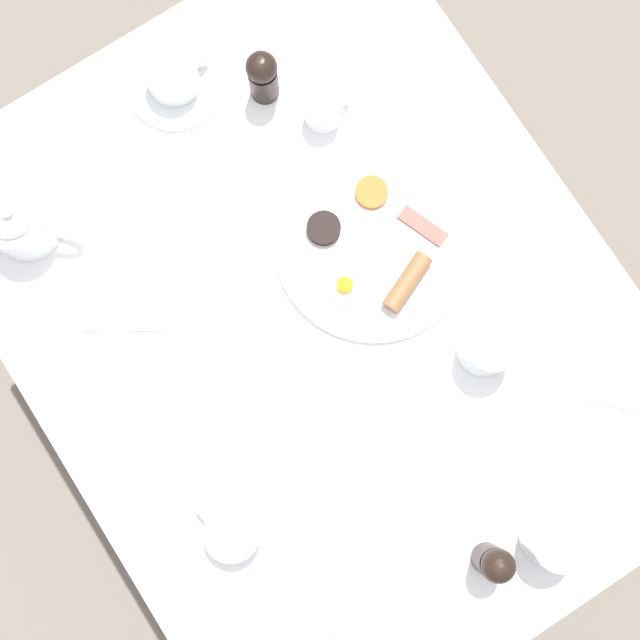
# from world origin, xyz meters

# --- Properties ---
(ground_plane) EXTENTS (8.00, 8.00, 0.00)m
(ground_plane) POSITION_xyz_m (0.00, 0.00, 0.00)
(ground_plane) COLOR #70665B
(table) EXTENTS (0.88, 1.12, 0.78)m
(table) POSITION_xyz_m (0.00, 0.00, 0.70)
(table) COLOR white
(table) RESTS_ON ground_plane
(breakfast_plate) EXTENTS (0.31, 0.31, 0.04)m
(breakfast_plate) POSITION_xyz_m (0.13, 0.05, 0.79)
(breakfast_plate) COLOR white
(breakfast_plate) RESTS_ON table
(teapot_near) EXTENTS (0.14, 0.14, 0.12)m
(teapot_near) POSITION_xyz_m (-0.30, 0.36, 0.83)
(teapot_near) COLOR white
(teapot_near) RESTS_ON table
(teacup_with_saucer_left) EXTENTS (0.16, 0.16, 0.06)m
(teacup_with_saucer_left) POSITION_xyz_m (-0.27, -0.19, 0.80)
(teacup_with_saucer_left) COLOR white
(teacup_with_saucer_left) RESTS_ON table
(teacup_with_saucer_right) EXTENTS (0.16, 0.16, 0.06)m
(teacup_with_saucer_right) POSITION_xyz_m (0.01, 0.45, 0.80)
(teacup_with_saucer_right) COLOR white
(teacup_with_saucer_right) RESTS_ON table
(water_glass_tall) EXTENTS (0.08, 0.08, 0.09)m
(water_glass_tall) POSITION_xyz_m (0.19, -0.17, 0.82)
(water_glass_tall) COLOR white
(water_glass_tall) RESTS_ON table
(water_glass_short) EXTENTS (0.08, 0.08, 0.09)m
(water_glass_short) POSITION_xyz_m (0.11, -0.45, 0.82)
(water_glass_short) COLOR white
(water_glass_short) RESTS_ON table
(creamer_jug) EXTENTS (0.08, 0.06, 0.06)m
(creamer_jug) POSITION_xyz_m (0.18, 0.27, 0.81)
(creamer_jug) COLOR white
(creamer_jug) RESTS_ON table
(pepper_grinder) EXTENTS (0.05, 0.05, 0.11)m
(pepper_grinder) POSITION_xyz_m (0.13, 0.36, 0.84)
(pepper_grinder) COLOR black
(pepper_grinder) RESTS_ON table
(salt_grinder) EXTENTS (0.05, 0.05, 0.11)m
(salt_grinder) POSITION_xyz_m (0.02, -0.43, 0.84)
(salt_grinder) COLOR black
(salt_grinder) RESTS_ON table
(fork_by_plate) EXTENTS (0.15, 0.10, 0.00)m
(fork_by_plate) POSITION_xyz_m (-0.24, 0.14, 0.78)
(fork_by_plate) COLOR silver
(fork_by_plate) RESTS_ON table
(knife_by_plate) EXTENTS (0.19, 0.06, 0.00)m
(knife_by_plate) POSITION_xyz_m (-0.10, -0.09, 0.78)
(knife_by_plate) COLOR silver
(knife_by_plate) RESTS_ON table
(spoon_for_tea) EXTENTS (0.12, 0.12, 0.00)m
(spoon_for_tea) POSITION_xyz_m (0.33, -0.36, 0.78)
(spoon_for_tea) COLOR silver
(spoon_for_tea) RESTS_ON table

